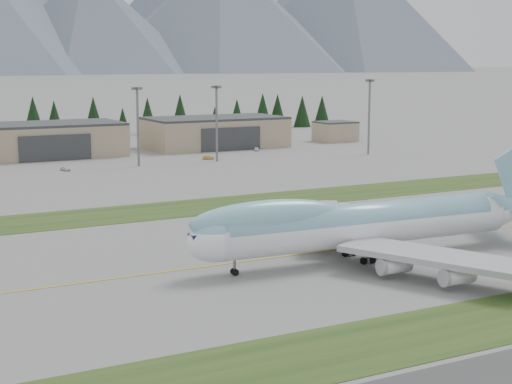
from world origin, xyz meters
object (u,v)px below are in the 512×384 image
hangar_right (215,132)px  service_vehicle_b (208,159)px  boeing_747_freighter (363,223)px  service_vehicle_c (256,151)px  hangar_center (45,140)px  service_vehicle_a (65,171)px

hangar_right → service_vehicle_b: size_ratio=13.20×
boeing_747_freighter → service_vehicle_c: (55.63, 140.06, -5.67)m
boeing_747_freighter → hangar_right: 164.29m
hangar_center → service_vehicle_b: (43.11, -31.38, -5.39)m
hangar_center → service_vehicle_a: hangar_center is taller
service_vehicle_a → service_vehicle_c: 73.42m
hangar_center → service_vehicle_b: size_ratio=13.20×
hangar_center → hangar_right: bearing=0.0°
boeing_747_freighter → service_vehicle_a: (-15.15, 120.55, -5.67)m
hangar_center → boeing_747_freighter: bearing=-85.6°
service_vehicle_a → hangar_right: bearing=6.8°
hangar_right → service_vehicle_c: hangar_right is taller
service_vehicle_c → service_vehicle_b: bearing=-129.0°
hangar_center → hangar_right: (60.00, 0.00, 0.00)m
hangar_center → hangar_right: same height
hangar_center → service_vehicle_a: bearing=-94.8°
service_vehicle_a → boeing_747_freighter: bearing=-106.2°
service_vehicle_b → service_vehicle_a: bearing=118.7°
hangar_right → service_vehicle_a: (-63.08, -36.59, -5.39)m
service_vehicle_c → service_vehicle_a: bearing=-143.8°
service_vehicle_a → hangar_center: bearing=61.9°
hangar_center → hangar_right: 60.00m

